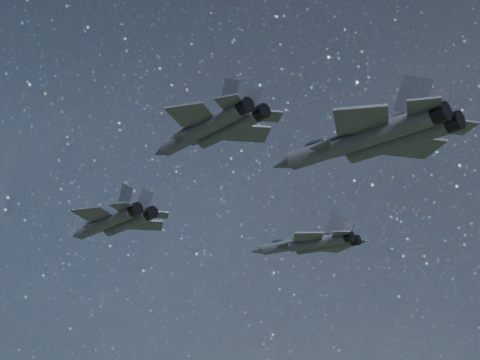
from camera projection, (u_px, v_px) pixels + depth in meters
The scene contains 4 objects.
jet_lead at pixel (114, 221), 88.19m from camera, with size 18.16×12.45×4.56m.
jet_left at pixel (312, 243), 91.19m from camera, with size 15.71×11.07×3.97m.
jet_right at pixel (212, 127), 63.25m from camera, with size 15.60×10.68×3.92m.
jet_slot at pixel (374, 137), 62.30m from camera, with size 19.76×13.85×4.98m.
Camera 1 is at (40.35, -56.57, 127.42)m, focal length 55.00 mm.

